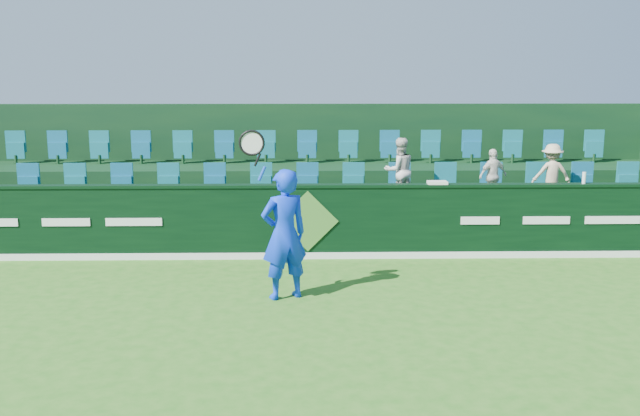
{
  "coord_description": "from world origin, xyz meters",
  "views": [
    {
      "loc": [
        -0.03,
        -8.57,
        3.34
      ],
      "look_at": [
        0.2,
        2.8,
        1.15
      ],
      "focal_mm": 40.0,
      "sensor_mm": 36.0,
      "label": 1
    }
  ],
  "objects_px": {
    "spectator_left": "(399,171)",
    "towel": "(437,183)",
    "spectator_middle": "(493,176)",
    "spectator_right": "(552,173)",
    "tennis_player": "(284,234)",
    "drinks_bottle": "(584,178)"
  },
  "relations": [
    {
      "from": "spectator_left",
      "to": "spectator_right",
      "type": "bearing_deg",
      "value": 164.37
    },
    {
      "from": "spectator_middle",
      "to": "towel",
      "type": "distance_m",
      "value": 1.71
    },
    {
      "from": "spectator_middle",
      "to": "towel",
      "type": "xyz_separation_m",
      "value": [
        -1.29,
        -1.12,
        0.05
      ]
    },
    {
      "from": "tennis_player",
      "to": "spectator_middle",
      "type": "bearing_deg",
      "value": 40.92
    },
    {
      "from": "tennis_player",
      "to": "spectator_right",
      "type": "relative_size",
      "value": 2.24
    },
    {
      "from": "spectator_middle",
      "to": "spectator_right",
      "type": "relative_size",
      "value": 0.92
    },
    {
      "from": "spectator_left",
      "to": "towel",
      "type": "distance_m",
      "value": 1.24
    },
    {
      "from": "towel",
      "to": "spectator_right",
      "type": "bearing_deg",
      "value": 24.6
    },
    {
      "from": "drinks_bottle",
      "to": "spectator_middle",
      "type": "bearing_deg",
      "value": 140.38
    },
    {
      "from": "spectator_right",
      "to": "towel",
      "type": "xyz_separation_m",
      "value": [
        -2.45,
        -1.12,
        -0.0
      ]
    },
    {
      "from": "spectator_middle",
      "to": "spectator_right",
      "type": "distance_m",
      "value": 1.15
    },
    {
      "from": "spectator_left",
      "to": "towel",
      "type": "xyz_separation_m",
      "value": [
        0.54,
        -1.12,
        -0.06
      ]
    },
    {
      "from": "tennis_player",
      "to": "spectator_right",
      "type": "bearing_deg",
      "value": 33.92
    },
    {
      "from": "spectator_left",
      "to": "towel",
      "type": "relative_size",
      "value": 3.68
    },
    {
      "from": "towel",
      "to": "spectator_left",
      "type": "bearing_deg",
      "value": 115.61
    },
    {
      "from": "tennis_player",
      "to": "drinks_bottle",
      "type": "relative_size",
      "value": 12.28
    },
    {
      "from": "spectator_middle",
      "to": "drinks_bottle",
      "type": "height_order",
      "value": "spectator_middle"
    },
    {
      "from": "drinks_bottle",
      "to": "tennis_player",
      "type": "bearing_deg",
      "value": -156.39
    },
    {
      "from": "spectator_right",
      "to": "towel",
      "type": "bearing_deg",
      "value": 25.78
    },
    {
      "from": "drinks_bottle",
      "to": "spectator_right",
      "type": "bearing_deg",
      "value": 100.15
    },
    {
      "from": "towel",
      "to": "tennis_player",
      "type": "bearing_deg",
      "value": -139.05
    },
    {
      "from": "towel",
      "to": "spectator_middle",
      "type": "bearing_deg",
      "value": 40.87
    }
  ]
}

